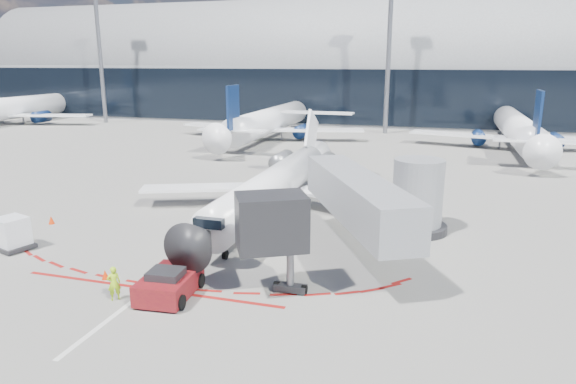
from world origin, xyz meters
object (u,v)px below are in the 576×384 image
(regional_jet, at_px, (278,182))
(pushback_tug, at_px, (169,283))
(ramp_worker, at_px, (114,283))
(uld_container, at_px, (12,234))

(regional_jet, distance_m, pushback_tug, 14.93)
(pushback_tug, bearing_deg, regional_jet, 82.52)
(regional_jet, bearing_deg, pushback_tug, -92.57)
(regional_jet, distance_m, ramp_worker, 16.23)
(pushback_tug, height_order, uld_container, uld_container)
(uld_container, bearing_deg, regional_jet, 60.47)
(pushback_tug, distance_m, ramp_worker, 2.51)
(uld_container, bearing_deg, ramp_worker, -5.14)
(ramp_worker, bearing_deg, uld_container, -66.57)
(ramp_worker, relative_size, uld_container, 0.66)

